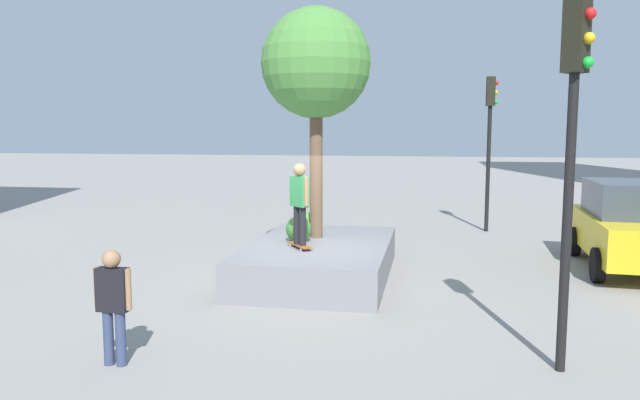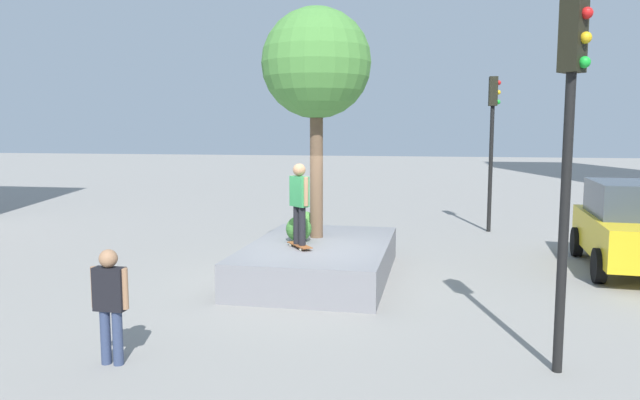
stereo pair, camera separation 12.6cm
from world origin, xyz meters
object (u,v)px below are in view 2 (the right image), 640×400
object	(u,v)px
passerby_with_bag	(110,298)
traffic_light_median	(492,127)
sedan_parked	(631,226)
skateboarder	(299,198)
skateboard	(300,245)
traffic_light_corner	(570,124)
plaza_tree	(316,65)
planter_ledge	(320,260)

from	to	relation	value
passerby_with_bag	traffic_light_median	bearing A→B (deg)	153.88
sedan_parked	passerby_with_bag	distance (m)	10.84
skateboarder	skateboard	bearing A→B (deg)	-26.57
sedan_parked	traffic_light_corner	distance (m)	7.00
plaza_tree	traffic_light_median	size ratio (longest dim) A/B	1.06
traffic_light_median	plaza_tree	bearing A→B (deg)	-35.47
planter_ledge	skateboarder	world-z (taller)	skateboarder
skateboard	sedan_parked	world-z (taller)	sedan_parked
planter_ledge	sedan_parked	bearing A→B (deg)	106.49
planter_ledge	passerby_with_bag	bearing A→B (deg)	-18.86
planter_ledge	traffic_light_median	distance (m)	8.05
sedan_parked	traffic_light_corner	xyz separation A→B (m)	(6.14, -2.60, 2.14)
traffic_light_corner	traffic_light_median	distance (m)	10.66
skateboarder	traffic_light_median	distance (m)	8.34
skateboarder	sedan_parked	xyz separation A→B (m)	(-2.53, 6.80, -0.74)
traffic_light_median	passerby_with_bag	size ratio (longest dim) A/B	3.03
skateboarder	traffic_light_corner	xyz separation A→B (m)	(3.61, 4.20, 1.40)
plaza_tree	sedan_parked	bearing A→B (deg)	100.75
skateboard	passerby_with_bag	world-z (taller)	passerby_with_bag
skateboard	traffic_light_median	world-z (taller)	traffic_light_median
sedan_parked	traffic_light_corner	size ratio (longest dim) A/B	0.92
traffic_light_corner	traffic_light_median	bearing A→B (deg)	179.95
planter_ledge	skateboard	size ratio (longest dim) A/B	6.05
skateboarder	traffic_light_median	world-z (taller)	traffic_light_median
planter_ledge	traffic_light_corner	size ratio (longest dim) A/B	1.01
skateboard	traffic_light_median	size ratio (longest dim) A/B	0.17
planter_ledge	traffic_light_median	world-z (taller)	traffic_light_median
sedan_parked	passerby_with_bag	bearing A→B (deg)	-49.59
skateboarder	traffic_light_corner	world-z (taller)	traffic_light_corner
planter_ledge	sedan_parked	distance (m)	6.82
traffic_light_corner	passerby_with_bag	xyz separation A→B (m)	(0.88, -5.65, -2.23)
plaza_tree	sedan_parked	size ratio (longest dim) A/B	1.16
planter_ledge	plaza_tree	bearing A→B (deg)	-162.27
plaza_tree	passerby_with_bag	xyz separation A→B (m)	(5.75, -1.53, -3.53)
passerby_with_bag	traffic_light_corner	bearing A→B (deg)	98.88
plaza_tree	skateboarder	world-z (taller)	plaza_tree
skateboard	traffic_light_corner	world-z (taller)	traffic_light_corner
skateboard	traffic_light_corner	size ratio (longest dim) A/B	0.17
passerby_with_bag	skateboard	bearing A→B (deg)	162.12
skateboard	traffic_light_median	bearing A→B (deg)	149.15
traffic_light_corner	traffic_light_median	world-z (taller)	traffic_light_median
sedan_parked	passerby_with_bag	world-z (taller)	sedan_parked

